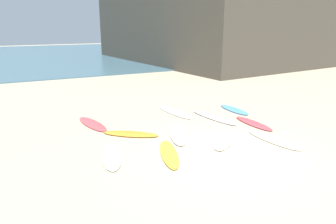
% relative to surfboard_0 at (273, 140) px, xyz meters
% --- Properties ---
extents(ground_plane, '(120.00, 120.00, 0.00)m').
position_rel_surfboard_0_xyz_m(ground_plane, '(-2.14, -0.31, -0.03)').
color(ground_plane, tan).
extents(ocean_water, '(120.00, 40.00, 0.08)m').
position_rel_surfboard_0_xyz_m(ocean_water, '(-2.14, 36.04, 0.01)').
color(ocean_water, '#426675').
rests_on(ocean_water, ground_plane).
extents(coastal_headland, '(32.03, 24.96, 10.52)m').
position_rel_surfboard_0_xyz_m(coastal_headland, '(19.71, 22.65, 5.23)').
color(coastal_headland, '#474238').
rests_on(coastal_headland, ground_plane).
extents(surfboard_0, '(0.66, 2.20, 0.06)m').
position_rel_surfboard_0_xyz_m(surfboard_0, '(0.00, 0.00, 0.00)').
color(surfboard_0, silver).
rests_on(surfboard_0, ground_plane).
extents(surfboard_1, '(1.09, 2.16, 0.08)m').
position_rel_surfboard_0_xyz_m(surfboard_1, '(-5.21, 1.21, 0.01)').
color(surfboard_1, white).
rests_on(surfboard_1, ground_plane).
extents(surfboard_2, '(0.60, 2.05, 0.08)m').
position_rel_surfboard_0_xyz_m(surfboard_2, '(0.67, 1.69, 0.01)').
color(surfboard_2, '#E14752').
rests_on(surfboard_2, ground_plane).
extents(surfboard_3, '(0.67, 1.94, 0.08)m').
position_rel_surfboard_0_xyz_m(surfboard_3, '(1.33, 3.66, 0.01)').
color(surfboard_3, '#5292E3').
rests_on(surfboard_3, ground_plane).
extents(surfboard_4, '(1.90, 1.69, 0.09)m').
position_rel_surfboard_0_xyz_m(surfboard_4, '(-4.02, 2.75, 0.01)').
color(surfboard_4, orange).
rests_on(surfboard_4, ground_plane).
extents(surfboard_5, '(1.88, 1.81, 0.08)m').
position_rel_surfboard_0_xyz_m(surfboard_5, '(-1.47, 0.76, 0.01)').
color(surfboard_5, '#F3DFC3').
rests_on(surfboard_5, ground_plane).
extents(surfboard_6, '(0.70, 2.60, 0.07)m').
position_rel_surfboard_0_xyz_m(surfboard_6, '(-1.24, 4.65, 0.01)').
color(surfboard_6, white).
rests_on(surfboard_6, ground_plane).
extents(surfboard_7, '(1.21, 2.22, 0.08)m').
position_rel_surfboard_0_xyz_m(surfboard_7, '(-3.64, 0.57, 0.01)').
color(surfboard_7, yellow).
rests_on(surfboard_7, ground_plane).
extents(surfboard_8, '(1.56, 2.52, 0.08)m').
position_rel_surfboard_0_xyz_m(surfboard_8, '(-2.51, 2.07, 0.01)').
color(surfboard_8, silver).
rests_on(surfboard_8, ground_plane).
extents(surfboard_9, '(0.77, 2.62, 0.09)m').
position_rel_surfboard_0_xyz_m(surfboard_9, '(-0.23, 3.07, 0.01)').
color(surfboard_9, white).
rests_on(surfboard_9, ground_plane).
extents(surfboard_10, '(0.88, 2.29, 0.08)m').
position_rel_surfboard_0_xyz_m(surfboard_10, '(-4.90, 4.55, 0.01)').
color(surfboard_10, '#DF4B4F').
rests_on(surfboard_10, ground_plane).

